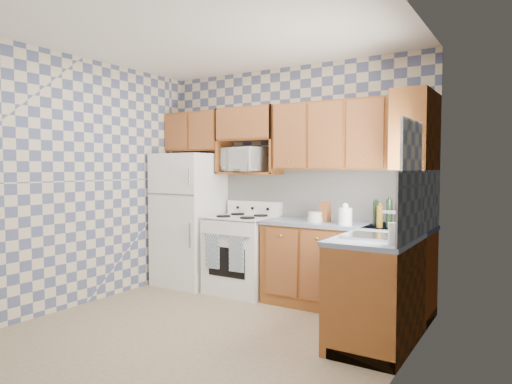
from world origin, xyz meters
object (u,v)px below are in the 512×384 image
Objects in this scene: refrigerator at (189,219)px; electric_kettle at (345,217)px; microwave at (245,160)px; stove_body at (242,255)px.

electric_kettle is at bearing -3.42° from refrigerator.
refrigerator is 3.10× the size of microwave.
microwave is at bearing 108.92° from stove_body.
microwave is 3.11× the size of electric_kettle.
electric_kettle is at bearing -6.48° from stove_body.
refrigerator is 9.64× the size of electric_kettle.
refrigerator is 0.89m from stove_body.
electric_kettle is at bearing 2.97° from microwave.
microwave is (0.76, 0.16, 0.76)m from refrigerator.
microwave reaches higher than stove_body.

